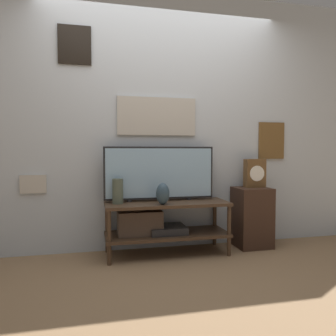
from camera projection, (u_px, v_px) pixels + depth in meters
The scene contains 8 objects.
ground_plane at pixel (173, 263), 3.01m from camera, with size 12.00×12.00×0.00m, color #846647.
wall_back at pixel (161, 120), 3.46m from camera, with size 6.40×0.08×2.70m.
media_console at pixel (157, 222), 3.23m from camera, with size 1.22×0.45×0.52m.
television at pixel (160, 173), 3.31m from camera, with size 1.12×0.05×0.55m.
vase_urn_stoneware at pixel (163, 194), 3.09m from camera, with size 0.13×0.13×0.20m.
vase_tall_ceramic at pixel (118, 191), 3.14m from camera, with size 0.10×0.10×0.24m.
side_table at pixel (252, 217), 3.52m from camera, with size 0.36×0.34×0.64m.
mantel_clock at pixel (255, 173), 3.54m from camera, with size 0.22×0.11×0.31m.
Camera 1 is at (-0.71, -2.88, 1.03)m, focal length 35.00 mm.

